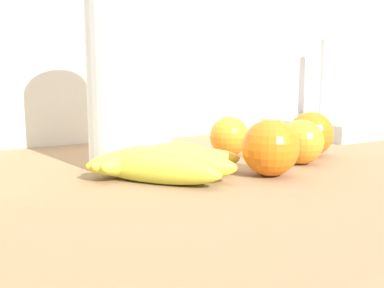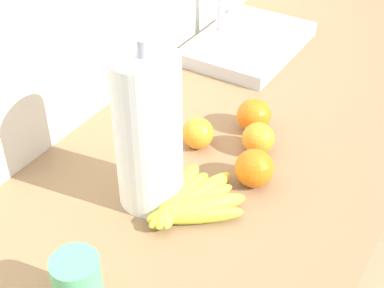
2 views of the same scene
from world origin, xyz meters
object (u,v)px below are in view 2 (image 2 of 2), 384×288
orange_center (258,138)px  mug (78,285)px  banana_bunch (186,202)px  sink_basin (247,42)px  orange_right (255,116)px  orange_back_left (198,133)px  orange_front (254,168)px  paper_towel_roll (148,133)px

orange_center → mug: size_ratio=0.65×
banana_bunch → sink_basin: sink_basin is taller
banana_bunch → orange_right: size_ratio=2.81×
sink_basin → orange_back_left: bearing=-166.0°
orange_front → mug: 0.41m
orange_back_left → sink_basin: sink_basin is taller
orange_center → paper_towel_roll: size_ratio=0.21×
sink_basin → orange_center: bearing=-150.2°
orange_center → orange_right: size_ratio=0.91×
banana_bunch → mug: bearing=175.1°
orange_center → paper_towel_roll: (-0.23, 0.11, 0.12)m
orange_center → orange_front: bearing=-158.3°
banana_bunch → orange_center: (0.23, -0.04, 0.01)m
orange_center → banana_bunch: bearing=171.1°
orange_right → orange_back_left: bearing=147.0°
banana_bunch → mug: mug is taller
orange_center → orange_front: orange_front is taller
banana_bunch → orange_back_left: bearing=24.7°
orange_center → orange_right: (0.07, 0.04, 0.00)m
orange_front → paper_towel_roll: size_ratio=0.23×
sink_basin → mug: sink_basin is taller
orange_front → paper_towel_roll: 0.23m
orange_back_left → sink_basin: (0.45, 0.11, -0.01)m
orange_back_left → orange_front: 0.16m
orange_center → paper_towel_roll: 0.28m
mug → orange_center: bearing=-6.7°
orange_right → sink_basin: size_ratio=0.21×
banana_bunch → orange_center: 0.23m
orange_back_left → orange_front: bearing=-106.6°
banana_bunch → orange_front: bearing=-29.2°
paper_towel_roll → sink_basin: bearing=10.7°
sink_basin → mug: bearing=-169.2°
orange_front → sink_basin: (0.49, 0.27, -0.02)m
orange_back_left → orange_center: (0.05, -0.12, 0.00)m
orange_back_left → mug: (-0.45, -0.06, 0.02)m
paper_towel_roll → mug: 0.29m
orange_right → mug: mug is taller
sink_basin → mug: 0.91m
sink_basin → orange_front: bearing=-151.7°
orange_right → sink_basin: 0.38m
orange_right → paper_towel_roll: bearing=167.3°
orange_front → mug: size_ratio=0.73×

